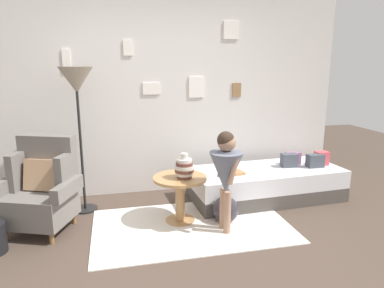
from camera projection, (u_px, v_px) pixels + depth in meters
ground_plane at (200, 265)px, 2.98m from camera, size 12.00×12.00×0.00m
gallery_wall at (164, 95)px, 4.54m from camera, size 4.80×0.12×2.60m
rug at (192, 226)px, 3.69m from camera, size 2.06×1.25×0.01m
armchair at (42, 189)px, 3.56m from camera, size 0.88×0.78×0.97m
daybed at (266, 184)px, 4.42m from camera, size 1.94×0.90×0.40m
pillow_head at (321, 158)px, 4.53m from camera, size 0.16×0.12×0.18m
pillow_mid at (315, 161)px, 4.43m from camera, size 0.21×0.12×0.17m
pillow_back at (293, 158)px, 4.55m from camera, size 0.19×0.14×0.16m
pillow_extra at (289, 160)px, 4.44m from camera, size 0.20×0.13×0.17m
side_table at (180, 189)px, 3.73m from camera, size 0.58×0.58×0.51m
vase_striped at (184, 168)px, 3.64m from camera, size 0.21×0.21×0.27m
floor_lamp at (77, 87)px, 3.80m from camera, size 0.37×0.37×1.66m
person_child at (226, 170)px, 3.44m from camera, size 0.34×0.34×1.05m
book_on_daybed at (234, 173)px, 4.16m from camera, size 0.24×0.19×0.03m
demijohn_near at (225, 209)px, 3.77m from camera, size 0.29×0.29×0.37m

